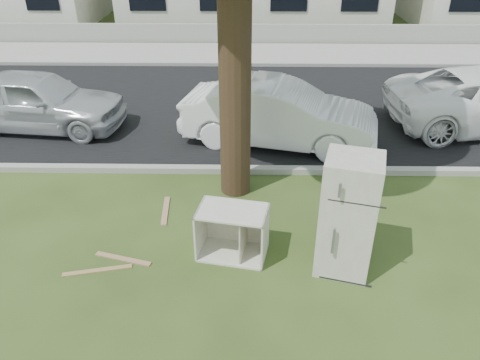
{
  "coord_description": "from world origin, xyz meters",
  "views": [
    {
      "loc": [
        -0.19,
        -5.64,
        4.6
      ],
      "look_at": [
        -0.3,
        0.6,
        0.91
      ],
      "focal_mm": 35.0,
      "sensor_mm": 36.0,
      "label": 1
    }
  ],
  "objects_px": {
    "car_left": "(37,100)",
    "car_center": "(279,114)",
    "fridge": "(348,216)",
    "cabinet": "(232,232)"
  },
  "relations": [
    {
      "from": "car_left",
      "to": "car_center",
      "type": "bearing_deg",
      "value": -91.31
    },
    {
      "from": "car_center",
      "to": "fridge",
      "type": "bearing_deg",
      "value": -156.67
    },
    {
      "from": "fridge",
      "to": "cabinet",
      "type": "bearing_deg",
      "value": -174.27
    },
    {
      "from": "cabinet",
      "to": "car_center",
      "type": "distance_m",
      "value": 3.98
    },
    {
      "from": "cabinet",
      "to": "car_left",
      "type": "xyz_separation_m",
      "value": [
        -4.68,
        4.6,
        0.29
      ]
    },
    {
      "from": "cabinet",
      "to": "car_center",
      "type": "xyz_separation_m",
      "value": [
        0.89,
        3.87,
        0.3
      ]
    },
    {
      "from": "fridge",
      "to": "car_center",
      "type": "height_order",
      "value": "fridge"
    },
    {
      "from": "fridge",
      "to": "car_center",
      "type": "distance_m",
      "value": 4.2
    },
    {
      "from": "fridge",
      "to": "cabinet",
      "type": "relative_size",
      "value": 1.78
    },
    {
      "from": "fridge",
      "to": "car_center",
      "type": "relative_size",
      "value": 0.43
    }
  ]
}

